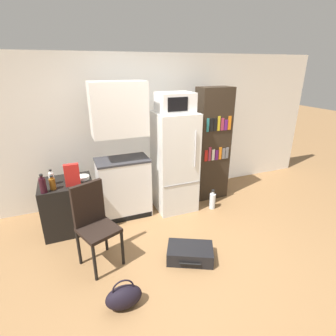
# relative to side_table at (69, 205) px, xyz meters

# --- Properties ---
(ground_plane) EXTENTS (24.00, 24.00, 0.00)m
(ground_plane) POSITION_rel_side_table_xyz_m (1.40, -1.30, -0.37)
(ground_plane) COLOR olive
(wall_back) EXTENTS (6.40, 0.10, 2.42)m
(wall_back) POSITION_rel_side_table_xyz_m (1.60, 0.70, 0.84)
(wall_back) COLOR white
(wall_back) RESTS_ON ground_plane
(side_table) EXTENTS (0.70, 0.61, 0.73)m
(side_table) POSITION_rel_side_table_xyz_m (0.00, 0.00, 0.00)
(side_table) COLOR black
(side_table) RESTS_ON ground_plane
(kitchen_hutch) EXTENTS (0.78, 0.46, 2.03)m
(kitchen_hutch) POSITION_rel_side_table_xyz_m (0.82, 0.08, 0.58)
(kitchen_hutch) COLOR white
(kitchen_hutch) RESTS_ON ground_plane
(refrigerator) EXTENTS (0.62, 0.61, 1.58)m
(refrigerator) POSITION_rel_side_table_xyz_m (1.64, 0.01, 0.42)
(refrigerator) COLOR silver
(refrigerator) RESTS_ON ground_plane
(microwave) EXTENTS (0.52, 0.41, 0.29)m
(microwave) POSITION_rel_side_table_xyz_m (1.64, 0.01, 1.36)
(microwave) COLOR silver
(microwave) RESTS_ON refrigerator
(bookshelf) EXTENTS (0.56, 0.33, 1.91)m
(bookshelf) POSITION_rel_side_table_xyz_m (2.39, 0.15, 0.59)
(bookshelf) COLOR #2D2319
(bookshelf) RESTS_ON ground_plane
(bottle_milk_white) EXTENTS (0.07, 0.07, 0.21)m
(bottle_milk_white) POSITION_rel_side_table_xyz_m (-0.16, -0.02, 0.46)
(bottle_milk_white) COLOR white
(bottle_milk_white) RESTS_ON side_table
(bottle_amber_beer) EXTENTS (0.08, 0.08, 0.19)m
(bottle_amber_beer) POSITION_rel_side_table_xyz_m (-0.15, -0.18, 0.45)
(bottle_amber_beer) COLOR brown
(bottle_amber_beer) RESTS_ON side_table
(bottle_ketchup_red) EXTENTS (0.07, 0.07, 0.18)m
(bottle_ketchup_red) POSITION_rel_side_table_xyz_m (0.09, 0.01, 0.44)
(bottle_ketchup_red) COLOR #AD1914
(bottle_ketchup_red) RESTS_ON side_table
(bottle_wine_dark) EXTENTS (0.08, 0.08, 0.25)m
(bottle_wine_dark) POSITION_rel_side_table_xyz_m (-0.26, -0.25, 0.47)
(bottle_wine_dark) COLOR black
(bottle_wine_dark) RESTS_ON side_table
(bowl) EXTENTS (0.17, 0.17, 0.05)m
(bowl) POSITION_rel_side_table_xyz_m (0.24, 0.01, 0.39)
(bowl) COLOR silver
(bowl) RESTS_ON side_table
(cereal_box) EXTENTS (0.19, 0.07, 0.30)m
(cereal_box) POSITION_rel_side_table_xyz_m (0.10, -0.15, 0.52)
(cereal_box) COLOR red
(cereal_box) RESTS_ON side_table
(chair) EXTENTS (0.52, 0.52, 1.01)m
(chair) POSITION_rel_side_table_xyz_m (0.26, -0.85, 0.22)
(chair) COLOR black
(chair) RESTS_ON ground_plane
(suitcase_large_flat) EXTENTS (0.64, 0.55, 0.17)m
(suitcase_large_flat) POSITION_rel_side_table_xyz_m (1.31, -1.26, -0.28)
(suitcase_large_flat) COLOR black
(suitcase_large_flat) RESTS_ON ground_plane
(handbag) EXTENTS (0.36, 0.20, 0.33)m
(handbag) POSITION_rel_side_table_xyz_m (0.41, -1.63, -0.24)
(handbag) COLOR black
(handbag) RESTS_ON ground_plane
(water_bottle_front) EXTENTS (0.10, 0.10, 0.34)m
(water_bottle_front) POSITION_rel_side_table_xyz_m (2.20, -0.28, -0.23)
(water_bottle_front) COLOR silver
(water_bottle_front) RESTS_ON ground_plane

